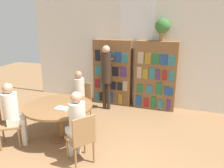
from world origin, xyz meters
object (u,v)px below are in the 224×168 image
Objects in this scene: bookshelf_right at (155,76)px; chair_far_side at (82,137)px; bookshelf_left at (113,72)px; chair_near_camera at (5,122)px; seated_reader_right at (77,121)px; seated_reader_back at (13,110)px; chair_left_side at (82,99)px; reading_table at (59,110)px; seated_reader_left at (78,94)px; flower_vase at (163,27)px; librarian_standing at (106,71)px.

bookshelf_right reaches higher than chair_far_side.
bookshelf_left is 2.05× the size of chair_near_camera.
seated_reader_back is at bearing 126.03° from seated_reader_right.
chair_left_side is (-1.58, -1.28, -0.42)m from bookshelf_right.
bookshelf_left is 1.46× the size of seated_reader_back.
chair_left_side reaches higher than reading_table.
reading_table is 0.84m from seated_reader_left.
flower_vase reaches higher than seated_reader_right.
chair_far_side is at bearing 50.09° from seated_reader_back.
flower_vase is at bearing -138.23° from seated_reader_left.
librarian_standing is (1.05, 2.29, 0.33)m from seated_reader_back.
reading_table is 1.08× the size of seated_reader_back.
seated_reader_back is 2.54m from librarian_standing.
seated_reader_left is (0.85, 1.43, 0.20)m from chair_near_camera.
seated_reader_back is at bearing 65.75° from chair_left_side.
flower_vase is 1.84m from librarian_standing.
chair_far_side is 1.67m from seated_reader_left.
chair_left_side is 1.00× the size of chair_far_side.
seated_reader_back reaches higher than seated_reader_right.
reading_table is at bearing 90.00° from seated_reader_back.
reading_table is at bearing 90.00° from seated_reader_right.
bookshelf_left reaches higher than librarian_standing.
seated_reader_right is at bearing -82.22° from librarian_standing.
seated_reader_left reaches higher than reading_table.
chair_near_camera is 1.66m from chair_far_side.
bookshelf_left is at bearing 123.91° from seated_reader_back.
flower_vase is 3.50m from chair_far_side.
seated_reader_back reaches higher than seated_reader_left.
chair_far_side is (0.82, -0.61, -0.12)m from reading_table.
chair_near_camera reaches higher than reading_table.
bookshelf_left is 1.36× the size of reading_table.
seated_reader_right is at bearing -83.86° from bookshelf_left.
bookshelf_left is 2.05× the size of chair_far_side.
librarian_standing is at bearing 47.57° from chair_far_side.
bookshelf_left is 2.99m from seated_reader_back.
seated_reader_back is (-2.29, -2.79, -0.19)m from bookshelf_right.
flower_vase is at bearing 16.80° from seated_reader_right.
flower_vase is at bearing 104.23° from seated_reader_back.
bookshelf_left is at bearing 122.12° from chair_near_camera.
bookshelf_right is (1.22, 0.00, 0.00)m from bookshelf_left.
bookshelf_right reaches higher than chair_near_camera.
seated_reader_left is at bearing 65.85° from chair_far_side.
seated_reader_left is at bearing 90.00° from chair_left_side.
bookshelf_right is at bearing 0.00° from bookshelf_left.
chair_near_camera is 2.73m from librarian_standing.
bookshelf_left is 3.27× the size of flower_vase.
seated_reader_back reaches higher than reading_table.
reading_table is 1.03m from chair_near_camera.
chair_near_camera is at bearing 126.00° from chair_far_side.
librarian_standing is at bearing 118.23° from chair_near_camera.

